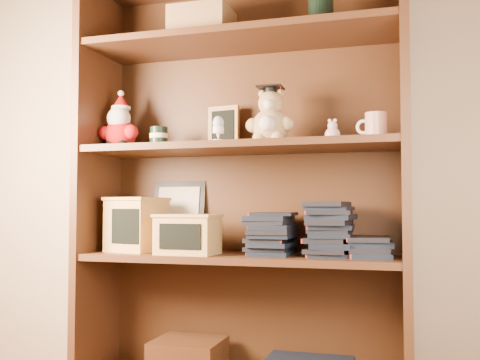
{
  "coord_description": "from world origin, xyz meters",
  "views": [
    {
      "loc": [
        0.75,
        -0.66,
        0.72
      ],
      "look_at": [
        0.16,
        1.3,
        0.82
      ],
      "focal_mm": 42.0,
      "sensor_mm": 36.0,
      "label": 1
    }
  ],
  "objects_px": {
    "bookcase": "(243,192)",
    "teacher_mug": "(375,126)",
    "treats_box": "(137,224)",
    "grad_teddy_bear": "(270,121)"
  },
  "relations": [
    {
      "from": "bookcase",
      "to": "teacher_mug",
      "type": "xyz_separation_m",
      "value": [
        0.49,
        -0.05,
        0.22
      ]
    },
    {
      "from": "teacher_mug",
      "to": "treats_box",
      "type": "bearing_deg",
      "value": -179.94
    },
    {
      "from": "grad_teddy_bear",
      "to": "treats_box",
      "type": "bearing_deg",
      "value": 179.4
    },
    {
      "from": "grad_teddy_bear",
      "to": "treats_box",
      "type": "height_order",
      "value": "grad_teddy_bear"
    },
    {
      "from": "teacher_mug",
      "to": "treats_box",
      "type": "xyz_separation_m",
      "value": [
        -0.9,
        -0.0,
        -0.34
      ]
    },
    {
      "from": "bookcase",
      "to": "grad_teddy_bear",
      "type": "relative_size",
      "value": 7.47
    },
    {
      "from": "bookcase",
      "to": "treats_box",
      "type": "relative_size",
      "value": 7.07
    },
    {
      "from": "bookcase",
      "to": "teacher_mug",
      "type": "height_order",
      "value": "bookcase"
    },
    {
      "from": "treats_box",
      "to": "teacher_mug",
      "type": "bearing_deg",
      "value": 0.06
    },
    {
      "from": "teacher_mug",
      "to": "grad_teddy_bear",
      "type": "bearing_deg",
      "value": -178.99
    }
  ]
}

